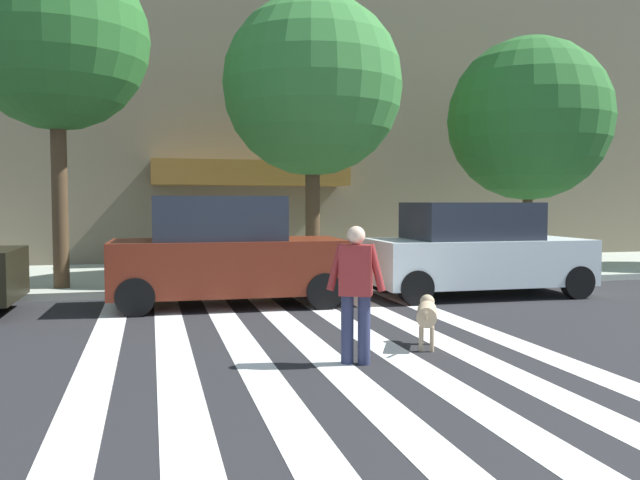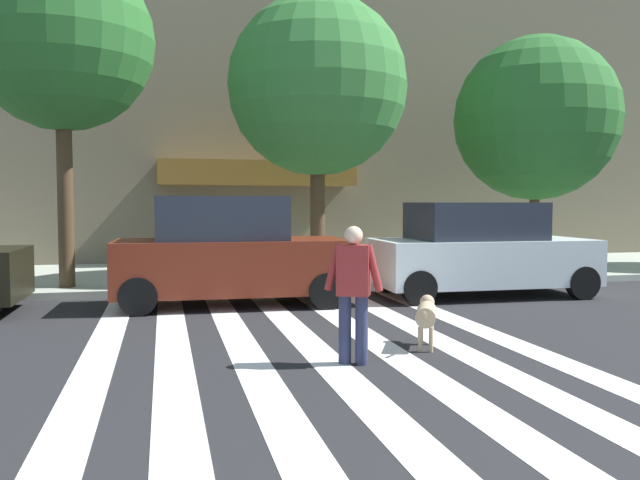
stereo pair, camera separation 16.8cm
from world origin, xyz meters
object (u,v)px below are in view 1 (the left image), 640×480
(street_tree_middle, at_px, (313,86))
(street_tree_further, at_px, (529,119))
(pedestrian_dog_walker, at_px, (356,286))
(dog_on_leash, at_px, (427,314))
(street_tree_nearest, at_px, (56,39))
(parked_car_behind_first, at_px, (226,253))
(parked_car_third_in_line, at_px, (475,251))

(street_tree_middle, relative_size, street_tree_further, 1.08)
(pedestrian_dog_walker, distance_m, dog_on_leash, 1.43)
(street_tree_nearest, distance_m, pedestrian_dog_walker, 9.18)
(pedestrian_dog_walker, bearing_deg, parked_car_behind_first, 101.82)
(parked_car_behind_first, bearing_deg, parked_car_third_in_line, -0.01)
(parked_car_behind_first, height_order, street_tree_further, street_tree_further)
(street_tree_nearest, bearing_deg, parked_car_third_in_line, -15.20)
(pedestrian_dog_walker, bearing_deg, street_tree_middle, 79.64)
(parked_car_third_in_line, xyz_separation_m, pedestrian_dog_walker, (-4.10, -4.75, 0.00))
(street_tree_further, height_order, pedestrian_dog_walker, street_tree_further)
(parked_car_third_in_line, bearing_deg, parked_car_behind_first, 179.99)
(street_tree_further, bearing_deg, street_tree_middle, -175.90)
(parked_car_third_in_line, xyz_separation_m, street_tree_middle, (-2.68, 3.04, 3.73))
(parked_car_third_in_line, relative_size, street_tree_middle, 0.66)
(street_tree_nearest, height_order, dog_on_leash, street_tree_nearest)
(parked_car_behind_first, bearing_deg, street_tree_nearest, 144.51)
(parked_car_behind_first, distance_m, street_tree_middle, 5.36)
(parked_car_behind_first, height_order, street_tree_middle, street_tree_middle)
(street_tree_middle, distance_m, pedestrian_dog_walker, 8.76)
(parked_car_third_in_line, relative_size, street_tree_nearest, 0.64)
(parked_car_behind_first, bearing_deg, dog_on_leash, -62.02)
(street_tree_nearest, distance_m, dog_on_leash, 9.57)
(parked_car_behind_first, bearing_deg, pedestrian_dog_walker, -78.18)
(parked_car_behind_first, relative_size, street_tree_further, 0.69)
(parked_car_behind_first, xyz_separation_m, parked_car_third_in_line, (5.10, -0.00, -0.04))
(street_tree_further, xyz_separation_m, dog_on_leash, (-6.31, -7.60, -3.68))
(street_tree_nearest, relative_size, pedestrian_dog_walker, 4.24)
(parked_car_behind_first, xyz_separation_m, street_tree_middle, (2.42, 3.04, 3.69))
(parked_car_behind_first, distance_m, parked_car_third_in_line, 5.10)
(street_tree_nearest, bearing_deg, street_tree_middle, 8.23)
(parked_car_third_in_line, height_order, dog_on_leash, parked_car_third_in_line)
(parked_car_behind_first, height_order, dog_on_leash, parked_car_behind_first)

